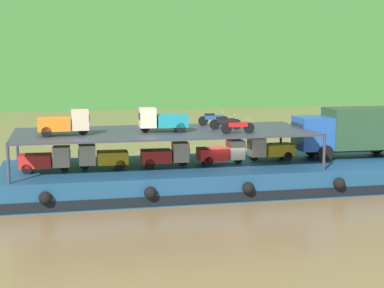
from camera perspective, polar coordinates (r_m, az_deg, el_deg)
ground_plane at (r=35.82m, az=3.39°, el=-4.17°), size 400.00×400.00×0.00m
cargo_barge at (r=35.63m, az=3.42°, el=-3.00°), size 26.13×8.15×1.50m
covered_lorry at (r=38.44m, az=15.02°, el=1.25°), size 7.89×2.40×3.10m
cargo_rack at (r=34.40m, az=-2.66°, el=1.12°), size 16.93×6.83×2.00m
mini_truck_lower_stern at (r=33.59m, az=-13.74°, el=-1.42°), size 2.79×1.28×1.38m
mini_truck_lower_aft at (r=33.82m, az=-8.53°, el=-1.21°), size 2.76×1.23×1.38m
mini_truck_lower_mid at (r=34.20m, az=-2.51°, el=-1.02°), size 2.79×1.29×1.38m
mini_truck_lower_fore at (r=35.00m, az=2.86°, el=-0.81°), size 2.76×1.23×1.38m
mini_truck_lower_bow at (r=36.60m, az=7.41°, el=-0.46°), size 2.75×1.22×1.38m
mini_truck_upper_stern at (r=33.12m, az=-12.06°, el=1.99°), size 2.77×1.25×1.38m
mini_truck_upper_mid at (r=33.94m, az=-2.85°, el=2.31°), size 2.77×1.24×1.38m
motorcycle_upper_port at (r=33.21m, az=4.35°, el=1.72°), size 1.90×0.55×0.87m
motorcycle_upper_centre at (r=35.13m, az=3.19°, el=2.09°), size 1.90×0.55×0.87m
motorcycle_upper_stbd at (r=37.05m, az=2.03°, el=2.42°), size 1.90×0.55×0.87m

